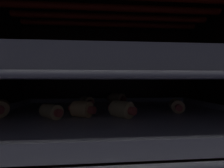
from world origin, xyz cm
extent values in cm
cube|color=black|center=(0.00, 21.20, 18.67)|extent=(61.17, 1.20, 37.34)
cylinder|color=maroon|center=(0.00, 0.00, 34.75)|extent=(47.02, 1.44, 1.44)
cylinder|color=maroon|center=(0.00, 4.53, 34.75)|extent=(47.02, 1.44, 1.44)
cylinder|color=maroon|center=(0.00, 9.06, 34.75)|extent=(47.02, 1.44, 1.44)
cylinder|color=#B7B7BC|center=(0.00, -13.46, 11.04)|extent=(55.29, 0.76, 0.76)
cylinder|color=#B7B7BC|center=(0.00, -8.97, 11.04)|extent=(55.29, 0.76, 0.76)
cylinder|color=#B7B7BC|center=(0.00, -4.49, 11.04)|extent=(55.29, 0.76, 0.76)
cylinder|color=#B7B7BC|center=(0.00, 0.00, 11.04)|extent=(55.29, 0.76, 0.76)
cylinder|color=#B7B7BC|center=(0.00, 4.49, 11.04)|extent=(55.29, 0.76, 0.76)
cylinder|color=#B7B7BC|center=(0.00, 8.97, 11.04)|extent=(55.29, 0.76, 0.76)
cylinder|color=#B7B7BC|center=(0.00, 13.46, 11.04)|extent=(55.29, 0.76, 0.76)
cylinder|color=#B7B7BC|center=(0.00, 17.94, 11.04)|extent=(55.29, 0.76, 0.76)
cube|color=silver|center=(0.00, 0.00, 11.83)|extent=(52.00, 34.77, 0.83)
cube|color=silver|center=(0.00, -16.98, 12.88)|extent=(52.00, 0.80, 1.27)
cube|color=silver|center=(0.00, 16.98, 12.88)|extent=(52.00, 0.80, 1.27)
cylinder|color=#DCC179|center=(1.07, -3.56, 13.85)|extent=(4.98, 5.02, 3.21)
cylinder|color=#C64C42|center=(2.75, -5.37, 13.85)|extent=(1.82, 1.80, 1.49)
cylinder|color=#C64C42|center=(-0.60, -1.75, 13.85)|extent=(1.82, 1.80, 1.49)
cylinder|color=#DFC47B|center=(-12.21, -3.18, 13.58)|extent=(4.82, 4.72, 2.67)
cylinder|color=#C64C42|center=(-10.43, -4.79, 13.58)|extent=(1.53, 1.58, 1.48)
cylinder|color=#C64C42|center=(-13.99, -1.57, 13.58)|extent=(1.53, 1.58, 1.48)
cylinder|color=#E7BC7D|center=(14.17, 0.55, 13.64)|extent=(3.91, 4.64, 2.79)
cylinder|color=#C64C42|center=(13.36, -1.87, 13.64)|extent=(1.64, 1.52, 1.34)
cylinder|color=#C64C42|center=(14.99, 2.98, 13.64)|extent=(1.64, 1.52, 1.34)
cylinder|color=#EDBC6F|center=(-6.61, -2.62, 13.78)|extent=(4.47, 4.31, 3.07)
cylinder|color=#C64C42|center=(-8.64, -1.57, 13.78)|extent=(1.65, 1.78, 1.42)
cylinder|color=#C64C42|center=(-4.59, -3.67, 13.78)|extent=(1.65, 1.78, 1.42)
cylinder|color=#EBC27C|center=(-6.68, 8.33, 13.66)|extent=(4.15, 4.22, 2.82)
cylinder|color=#C64C42|center=(-7.90, 10.00, 13.66)|extent=(1.67, 1.59, 1.35)
cylinder|color=#C64C42|center=(-5.45, 6.66, 13.66)|extent=(1.67, 1.59, 1.35)
cylinder|color=#E1B770|center=(-22.69, -1.03, 13.87)|extent=(4.53, 4.64, 3.24)
cylinder|color=#C64C42|center=(-23.69, 0.80, 13.87)|extent=(1.81, 1.39, 1.71)
cylinder|color=#E5B57B|center=(2.01, 12.63, 13.88)|extent=(5.07, 5.20, 3.28)
cylinder|color=#C64C42|center=(3.54, 10.69, 13.88)|extent=(1.97, 1.82, 1.80)
cylinder|color=#C64C42|center=(0.49, 14.57, 13.88)|extent=(1.97, 1.82, 1.80)
cylinder|color=#B7B7BC|center=(0.00, -18.50, 19.91)|extent=(55.29, 0.70, 0.70)
cylinder|color=#B7B7BC|center=(0.00, -15.14, 19.91)|extent=(55.29, 0.70, 0.70)
cylinder|color=#B7B7BC|center=(0.00, -11.78, 19.91)|extent=(55.29, 0.70, 0.70)
cylinder|color=#B7B7BC|center=(0.00, -8.41, 19.91)|extent=(55.29, 0.70, 0.70)
cylinder|color=#B7B7BC|center=(0.00, -5.05, 19.91)|extent=(55.29, 0.70, 0.70)
cylinder|color=#B7B7BC|center=(0.00, -1.68, 19.91)|extent=(55.29, 0.70, 0.70)
cylinder|color=#B7B7BC|center=(0.00, 1.68, 19.91)|extent=(55.29, 0.70, 0.70)
cylinder|color=#B7B7BC|center=(0.00, 5.05, 19.91)|extent=(55.29, 0.70, 0.70)
cylinder|color=#B7B7BC|center=(0.00, 8.41, 19.91)|extent=(55.29, 0.70, 0.70)
cylinder|color=#B7B7BC|center=(0.00, 11.78, 19.91)|extent=(55.29, 0.70, 0.70)
cylinder|color=#B7B7BC|center=(0.00, 15.14, 19.91)|extent=(55.29, 0.70, 0.70)
cylinder|color=#B7B7BC|center=(0.00, 18.50, 19.91)|extent=(55.29, 0.70, 0.70)
cube|color=gray|center=(0.00, 0.00, 20.75)|extent=(52.00, 34.77, 0.98)
cube|color=gray|center=(0.00, -16.98, 22.15)|extent=(52.00, 0.80, 1.83)
cube|color=gray|center=(0.00, 16.98, 22.15)|extent=(52.00, 0.80, 1.83)
cylinder|color=#DDB57B|center=(-17.82, 5.53, 22.61)|extent=(4.13, 3.99, 2.74)
cylinder|color=#C64C42|center=(-19.51, 6.55, 22.61)|extent=(1.49, 1.77, 1.59)
cylinder|color=#C64C42|center=(-16.13, 4.51, 22.61)|extent=(1.49, 1.77, 1.59)
cylinder|color=#EBBB77|center=(19.78, 5.74, 22.69)|extent=(5.05, 4.69, 2.92)
cylinder|color=#C64C42|center=(17.71, 7.07, 22.69)|extent=(1.48, 1.68, 1.47)
cylinder|color=#C64C42|center=(21.86, 4.40, 22.69)|extent=(1.48, 1.68, 1.47)
cylinder|color=#D3C07C|center=(4.23, -8.42, 22.63)|extent=(3.67, 4.06, 2.79)
cylinder|color=#C64C42|center=(4.90, -6.25, 22.63)|extent=(1.56, 1.49, 1.28)
cylinder|color=#C64C42|center=(3.55, -10.59, 22.63)|extent=(1.56, 1.49, 1.28)
cylinder|color=#E8C26E|center=(-0.61, -4.98, 22.89)|extent=(3.89, 3.94, 3.32)
cylinder|color=#C64C42|center=(-0.99, -2.93, 22.89)|extent=(1.79, 1.08, 1.67)
cylinder|color=#C64C42|center=(-0.22, -7.03, 22.89)|extent=(1.79, 1.08, 1.67)
cylinder|color=#D9B575|center=(-18.35, -3.35, 22.84)|extent=(3.92, 3.99, 3.20)
cylinder|color=#C64C42|center=(-20.36, -3.99, 22.84)|extent=(1.64, 2.13, 1.88)
cylinder|color=#C64C42|center=(-16.34, -2.71, 22.84)|extent=(1.64, 2.13, 1.88)
cylinder|color=#D8B673|center=(7.52, 9.01, 22.79)|extent=(4.49, 4.28, 3.11)
cylinder|color=#C64C42|center=(5.48, 8.10, 22.79)|extent=(1.44, 1.71, 1.45)
cylinder|color=#C64C42|center=(9.57, 9.91, 22.79)|extent=(1.44, 1.71, 1.45)
camera|label=1|loc=(-2.92, -31.28, 19.34)|focal=23.52mm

